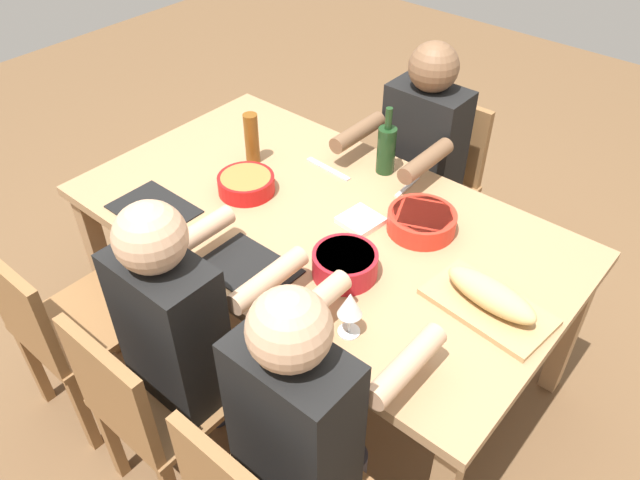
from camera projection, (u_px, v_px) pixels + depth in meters
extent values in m
plane|color=brown|center=(320.00, 346.00, 2.82)|extent=(8.00, 8.00, 0.00)
cube|color=#A87F56|center=(320.00, 222.00, 2.36)|extent=(1.88, 1.07, 0.04)
cube|color=#A87F56|center=(569.00, 328.00, 2.43)|extent=(0.07, 0.07, 0.70)
cube|color=#A87F56|center=(252.00, 168.00, 3.31)|extent=(0.07, 0.07, 0.70)
cube|color=#A87F56|center=(100.00, 258.00, 2.75)|extent=(0.07, 0.07, 0.70)
cube|color=olive|center=(283.00, 459.00, 2.16)|extent=(0.04, 0.04, 0.42)
cylinder|color=#2D2D38|center=(312.00, 462.00, 2.13)|extent=(0.11, 0.11, 0.45)
cube|color=black|center=(294.00, 422.00, 1.68)|extent=(0.34, 0.20, 0.55)
cylinder|color=tan|center=(311.00, 306.00, 1.84)|extent=(0.07, 0.30, 0.07)
cylinder|color=tan|center=(406.00, 365.00, 1.67)|extent=(0.07, 0.30, 0.07)
sphere|color=tan|center=(289.00, 329.00, 1.44)|extent=(0.21, 0.21, 0.21)
cube|color=olive|center=(82.00, 322.00, 2.34)|extent=(0.40, 0.40, 0.03)
cube|color=olive|center=(20.00, 310.00, 2.10)|extent=(0.38, 0.04, 0.40)
cube|color=olive|center=(107.00, 317.00, 2.67)|extent=(0.04, 0.04, 0.42)
cube|color=olive|center=(157.00, 357.00, 2.50)|extent=(0.04, 0.04, 0.42)
cube|color=olive|center=(35.00, 365.00, 2.47)|extent=(0.04, 0.04, 0.42)
cube|color=olive|center=(83.00, 412.00, 2.30)|extent=(0.04, 0.04, 0.42)
cube|color=olive|center=(170.00, 397.00, 2.08)|extent=(0.40, 0.40, 0.03)
cube|color=olive|center=(111.00, 392.00, 1.84)|extent=(0.38, 0.04, 0.40)
cube|color=olive|center=(186.00, 380.00, 2.41)|extent=(0.04, 0.04, 0.42)
cube|color=olive|center=(247.00, 430.00, 2.24)|extent=(0.04, 0.04, 0.42)
cube|color=olive|center=(112.00, 439.00, 2.21)|extent=(0.04, 0.04, 0.42)
cylinder|color=#2D2D38|center=(210.00, 382.00, 2.39)|extent=(0.11, 0.11, 0.45)
cylinder|color=#2D2D38|center=(239.00, 405.00, 2.31)|extent=(0.11, 0.11, 0.45)
cube|color=black|center=(171.00, 329.00, 1.93)|extent=(0.34, 0.20, 0.55)
cylinder|color=tan|center=(196.00, 234.00, 2.10)|extent=(0.07, 0.30, 0.07)
cylinder|color=tan|center=(269.00, 279.00, 1.93)|extent=(0.07, 0.30, 0.07)
sphere|color=tan|center=(150.00, 237.00, 1.70)|extent=(0.21, 0.21, 0.21)
cube|color=olive|center=(424.00, 192.00, 2.99)|extent=(0.40, 0.40, 0.03)
cube|color=olive|center=(450.00, 139.00, 2.96)|extent=(0.38, 0.04, 0.40)
cube|color=olive|center=(430.00, 260.00, 2.95)|extent=(0.04, 0.04, 0.42)
cube|color=olive|center=(372.00, 231.00, 3.12)|extent=(0.04, 0.04, 0.42)
cube|color=olive|center=(466.00, 226.00, 3.15)|extent=(0.04, 0.04, 0.42)
cube|color=olive|center=(411.00, 200.00, 3.32)|extent=(0.04, 0.04, 0.42)
cylinder|color=#2D2D38|center=(408.00, 255.00, 2.96)|extent=(0.11, 0.11, 0.45)
cylinder|color=#2D2D38|center=(381.00, 241.00, 3.04)|extent=(0.11, 0.11, 0.45)
cube|color=black|center=(424.00, 145.00, 2.77)|extent=(0.34, 0.20, 0.55)
cylinder|color=brown|center=(426.00, 161.00, 2.45)|extent=(0.07, 0.30, 0.07)
cylinder|color=brown|center=(358.00, 132.00, 2.62)|extent=(0.07, 0.30, 0.07)
sphere|color=brown|center=(434.00, 67.00, 2.53)|extent=(0.21, 0.21, 0.21)
cylinder|color=#B21923|center=(345.00, 264.00, 2.07)|extent=(0.22, 0.22, 0.09)
cylinder|color=#669E33|center=(345.00, 258.00, 2.06)|extent=(0.19, 0.19, 0.03)
cylinder|color=red|center=(246.00, 184.00, 2.45)|extent=(0.22, 0.22, 0.07)
cylinder|color=orange|center=(246.00, 179.00, 2.44)|extent=(0.20, 0.20, 0.02)
cylinder|color=red|center=(422.00, 222.00, 2.26)|extent=(0.25, 0.25, 0.08)
cylinder|color=beige|center=(422.00, 216.00, 2.24)|extent=(0.22, 0.22, 0.03)
cube|color=tan|center=(488.00, 307.00, 1.97)|extent=(0.42, 0.26, 0.02)
ellipsoid|color=tan|center=(491.00, 294.00, 1.94)|extent=(0.33, 0.14, 0.09)
cylinder|color=#193819|center=(386.00, 150.00, 2.52)|extent=(0.08, 0.08, 0.20)
cylinder|color=#193819|center=(388.00, 118.00, 2.43)|extent=(0.03, 0.03, 0.09)
cylinder|color=brown|center=(252.00, 138.00, 2.57)|extent=(0.06, 0.06, 0.22)
cylinder|color=silver|center=(349.00, 331.00, 1.90)|extent=(0.07, 0.07, 0.01)
cylinder|color=silver|center=(349.00, 322.00, 1.88)|extent=(0.01, 0.01, 0.07)
cone|color=silver|center=(350.00, 304.00, 1.82)|extent=(0.08, 0.08, 0.08)
cube|color=black|center=(154.00, 209.00, 2.38)|extent=(0.32, 0.23, 0.01)
cube|color=black|center=(249.00, 268.00, 2.12)|extent=(0.32, 0.23, 0.01)
cube|color=silver|center=(407.00, 187.00, 2.49)|extent=(0.03, 0.17, 0.01)
cube|color=silver|center=(328.00, 169.00, 2.59)|extent=(0.23, 0.04, 0.01)
cube|color=white|center=(361.00, 221.00, 2.31)|extent=(0.15, 0.15, 0.02)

